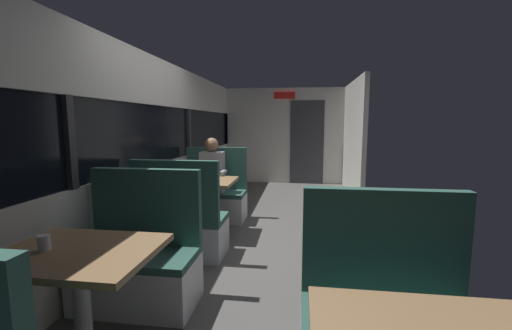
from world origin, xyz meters
TOP-DOWN VIEW (x-y plane):
  - ground_plane at (0.00, 0.00)m, footprint 3.30×9.20m
  - carriage_window_panel_left at (-1.45, 0.00)m, footprint 0.09×8.48m
  - carriage_end_bulkhead at (0.06, 4.19)m, footprint 2.90×0.11m
  - carriage_aisle_panel_right at (1.45, 3.00)m, footprint 0.08×2.40m
  - dining_table_near_window at (-0.89, -2.09)m, footprint 0.90×0.70m
  - bench_near_window_facing_entry at (-0.89, -1.39)m, footprint 0.95×0.50m
  - dining_table_mid_window at (-0.89, 0.27)m, footprint 0.90×0.70m
  - bench_mid_window_facing_end at (-0.89, -0.43)m, footprint 0.95×0.50m
  - bench_mid_window_facing_entry at (-0.89, 0.97)m, footprint 0.95×0.50m
  - bench_front_aisle_facing_entry at (0.89, -1.99)m, footprint 0.95×0.50m
  - seated_passenger at (-0.89, 0.90)m, footprint 0.47×0.55m
  - coffee_cup_primary at (-1.09, -2.12)m, footprint 0.07×0.07m

SIDE VIEW (x-z plane):
  - ground_plane at x=0.00m, z-range -0.02..0.00m
  - bench_near_window_facing_entry at x=-0.89m, z-range -0.22..0.88m
  - bench_mid_window_facing_end at x=-0.89m, z-range -0.22..0.88m
  - bench_mid_window_facing_entry at x=-0.89m, z-range -0.22..0.88m
  - bench_front_aisle_facing_entry at x=0.89m, z-range -0.22..0.88m
  - seated_passenger at x=-0.89m, z-range -0.09..1.17m
  - dining_table_near_window at x=-0.89m, z-range 0.27..1.01m
  - dining_table_mid_window at x=-0.89m, z-range 0.27..1.01m
  - coffee_cup_primary at x=-1.09m, z-range 0.74..0.83m
  - carriage_window_panel_left at x=-1.45m, z-range -0.04..2.26m
  - carriage_end_bulkhead at x=0.06m, z-range -0.01..2.29m
  - carriage_aisle_panel_right at x=1.45m, z-range 0.00..2.30m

